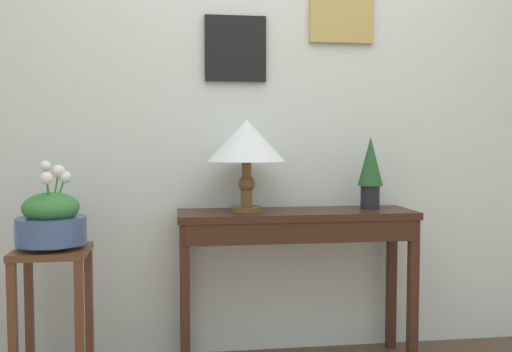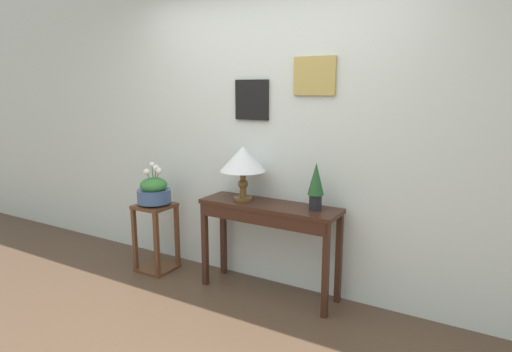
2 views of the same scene
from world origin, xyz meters
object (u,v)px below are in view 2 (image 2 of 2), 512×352
console_table (268,219)px  pedestal_stand_left (156,237)px  planter_bowl_wide (154,191)px  table_lamp (243,160)px  potted_plant_on_console (316,184)px

console_table → pedestal_stand_left: (-1.14, -0.09, -0.33)m
pedestal_stand_left → planter_bowl_wide: bearing=-31.0°
table_lamp → planter_bowl_wide: 0.96m
planter_bowl_wide → potted_plant_on_console: bearing=5.2°
potted_plant_on_console → pedestal_stand_left: (-1.53, -0.14, -0.66)m
console_table → pedestal_stand_left: bearing=-175.4°
console_table → pedestal_stand_left: 1.19m
pedestal_stand_left → potted_plant_on_console: bearing=5.2°
console_table → table_lamp: table_lamp is taller
potted_plant_on_console → console_table: bearing=-172.9°
console_table → potted_plant_on_console: 0.51m
potted_plant_on_console → pedestal_stand_left: 1.67m
planter_bowl_wide → table_lamp: bearing=7.2°
console_table → potted_plant_on_console: size_ratio=3.19×
console_table → pedestal_stand_left: size_ratio=1.83×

